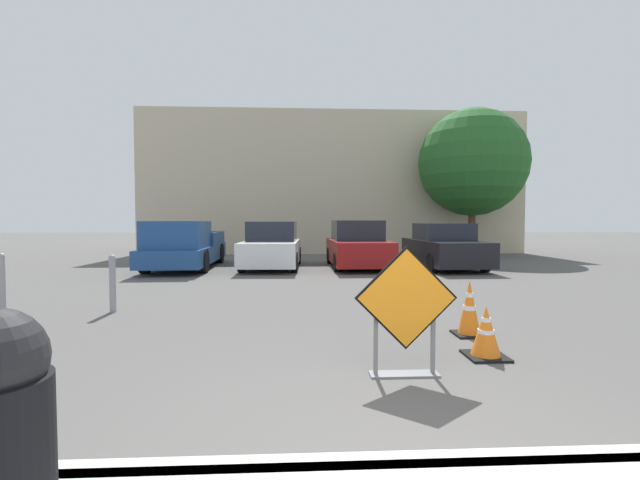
{
  "coord_description": "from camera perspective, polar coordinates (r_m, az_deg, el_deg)",
  "views": [
    {
      "loc": [
        -0.5,
        -2.54,
        1.61
      ],
      "look_at": [
        0.32,
        13.68,
        0.89
      ],
      "focal_mm": 24.0,
      "sensor_mm": 36.0,
      "label": 1
    }
  ],
  "objects": [
    {
      "name": "parked_car_nearest",
      "position": [
        14.82,
        -6.38,
        -0.91
      ],
      "size": [
        1.99,
        4.29,
        1.59
      ],
      "rotation": [
        0.0,
        0.0,
        3.1
      ],
      "color": "white",
      "rests_on": "ground_plane"
    },
    {
      "name": "parked_car_second",
      "position": [
        14.96,
        4.99,
        -0.82
      ],
      "size": [
        1.94,
        4.28,
        1.63
      ],
      "rotation": [
        0.0,
        0.0,
        3.15
      ],
      "color": "maroon",
      "rests_on": "ground_plane"
    },
    {
      "name": "bollard_second",
      "position": [
        9.29,
        -36.71,
        -4.47
      ],
      "size": [
        0.12,
        0.12,
        1.06
      ],
      "color": "gray",
      "rests_on": "ground_plane"
    },
    {
      "name": "pickup_truck",
      "position": [
        15.06,
        -17.7,
        -0.95
      ],
      "size": [
        2.09,
        5.31,
        1.61
      ],
      "rotation": [
        0.0,
        0.0,
        3.17
      ],
      "color": "navy",
      "rests_on": "ground_plane"
    },
    {
      "name": "traffic_cone_second",
      "position": [
        6.43,
        19.29,
        -8.61
      ],
      "size": [
        0.42,
        0.42,
        0.78
      ],
      "color": "black",
      "rests_on": "ground_plane"
    },
    {
      "name": "ground_plane",
      "position": [
        12.65,
        -0.62,
        -4.77
      ],
      "size": [
        96.0,
        96.0,
        0.0
      ],
      "primitive_type": "plane",
      "color": "#565451"
    },
    {
      "name": "bollard_nearest",
      "position": [
        8.4,
        -25.93,
        -5.04
      ],
      "size": [
        0.12,
        0.12,
        1.02
      ],
      "color": "gray",
      "rests_on": "ground_plane"
    },
    {
      "name": "curb_lip",
      "position": [
        3.01,
        8.0,
        -28.19
      ],
      "size": [
        29.3,
        0.2,
        0.14
      ],
      "color": "beige",
      "rests_on": "ground_plane"
    },
    {
      "name": "street_tree_behind_lot",
      "position": [
        20.99,
        19.7,
        9.69
      ],
      "size": [
        4.86,
        4.86,
        6.71
      ],
      "color": "#513823",
      "rests_on": "ground_plane"
    },
    {
      "name": "building_facade_backdrop",
      "position": [
        23.34,
        1.45,
        7.19
      ],
      "size": [
        18.98,
        5.0,
        7.01
      ],
      "color": "beige",
      "rests_on": "ground_plane"
    },
    {
      "name": "parked_car_third",
      "position": [
        15.33,
        16.17,
        -0.94
      ],
      "size": [
        1.94,
        4.32,
        1.53
      ],
      "rotation": [
        0.0,
        0.0,
        3.16
      ],
      "color": "black",
      "rests_on": "ground_plane"
    },
    {
      "name": "road_closed_sign",
      "position": [
        4.52,
        11.36,
        -8.96
      ],
      "size": [
        1.06,
        0.2,
        1.35
      ],
      "color": "black",
      "rests_on": "ground_plane"
    },
    {
      "name": "traffic_cone_nearest",
      "position": [
        5.5,
        21.24,
        -11.44
      ],
      "size": [
        0.46,
        0.46,
        0.61
      ],
      "color": "black",
      "rests_on": "ground_plane"
    }
  ]
}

